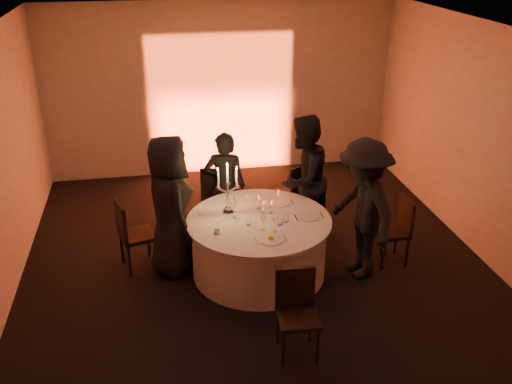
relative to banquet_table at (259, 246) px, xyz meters
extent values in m
plane|color=black|center=(0.00, 0.00, -0.38)|extent=(7.00, 7.00, 0.00)
plane|color=white|center=(0.00, 0.00, 2.62)|extent=(7.00, 7.00, 0.00)
plane|color=#B4AFA7|center=(0.00, 3.50, 1.12)|extent=(7.00, 0.00, 7.00)
plane|color=#B4AFA7|center=(0.00, -3.50, 1.12)|extent=(7.00, 0.00, 7.00)
plane|color=#B4AFA7|center=(3.00, 0.00, 1.12)|extent=(0.00, 7.00, 7.00)
cube|color=black|center=(0.00, 3.20, -0.33)|extent=(0.25, 0.12, 0.10)
cylinder|color=black|center=(0.00, 0.00, -0.37)|extent=(0.60, 0.60, 0.03)
cylinder|color=black|center=(0.00, 0.00, -0.01)|extent=(0.20, 0.20, 0.75)
cylinder|color=silver|center=(0.00, 0.00, -0.01)|extent=(1.68, 1.68, 0.75)
cylinder|color=silver|center=(0.00, 0.00, 0.38)|extent=(1.80, 1.80, 0.02)
cube|color=black|center=(-1.50, 0.43, 0.07)|extent=(0.51, 0.51, 0.05)
cube|color=black|center=(-1.68, 0.38, 0.33)|extent=(0.15, 0.41, 0.48)
cylinder|color=black|center=(-1.28, 0.31, -0.16)|extent=(0.04, 0.04, 0.45)
cylinder|color=black|center=(-1.38, 0.65, -0.16)|extent=(0.04, 0.04, 0.45)
cylinder|color=black|center=(-1.62, 0.21, -0.16)|extent=(0.04, 0.04, 0.45)
cylinder|color=black|center=(-1.72, 0.55, -0.16)|extent=(0.04, 0.04, 0.45)
cube|color=black|center=(-0.35, 1.47, 0.07)|extent=(0.50, 0.50, 0.05)
cube|color=black|center=(-0.39, 1.29, 0.32)|extent=(0.41, 0.13, 0.47)
cylinder|color=black|center=(-0.13, 1.61, -0.16)|extent=(0.04, 0.04, 0.44)
cylinder|color=black|center=(-0.48, 1.69, -0.16)|extent=(0.04, 0.04, 0.44)
cylinder|color=black|center=(-0.22, 1.26, -0.16)|extent=(0.04, 0.04, 0.44)
cylinder|color=black|center=(-0.56, 1.34, -0.16)|extent=(0.04, 0.04, 0.44)
cube|color=black|center=(0.72, 1.20, 0.10)|extent=(0.61, 0.61, 0.05)
cube|color=black|center=(0.82, 1.03, 0.38)|extent=(0.40, 0.26, 0.51)
cylinder|color=black|center=(0.78, 1.46, -0.15)|extent=(0.04, 0.04, 0.48)
cylinder|color=black|center=(0.46, 1.27, -0.15)|extent=(0.04, 0.04, 0.48)
cylinder|color=black|center=(0.98, 1.14, -0.15)|extent=(0.04, 0.04, 0.48)
cylinder|color=black|center=(0.65, 0.94, -0.15)|extent=(0.04, 0.04, 0.48)
cube|color=black|center=(1.75, -0.05, 0.05)|extent=(0.41, 0.41, 0.05)
cube|color=black|center=(1.92, -0.04, 0.30)|extent=(0.05, 0.40, 0.45)
cylinder|color=black|center=(1.57, 0.11, -0.17)|extent=(0.04, 0.04, 0.42)
cylinder|color=black|center=(1.58, -0.22, -0.17)|extent=(0.04, 0.04, 0.42)
cylinder|color=black|center=(1.91, 0.12, -0.17)|extent=(0.04, 0.04, 0.42)
cylinder|color=black|center=(1.92, -0.22, -0.17)|extent=(0.04, 0.04, 0.42)
cube|color=black|center=(0.10, -1.59, 0.06)|extent=(0.43, 0.43, 0.05)
cube|color=black|center=(0.11, -1.41, 0.31)|extent=(0.41, 0.06, 0.47)
cylinder|color=black|center=(-0.09, -1.76, -0.17)|extent=(0.04, 0.04, 0.44)
cylinder|color=black|center=(0.26, -1.78, -0.17)|extent=(0.04, 0.04, 0.44)
cylinder|color=black|center=(-0.07, -1.41, -0.17)|extent=(0.04, 0.04, 0.44)
cylinder|color=black|center=(0.28, -1.43, -0.17)|extent=(0.04, 0.04, 0.44)
imported|color=black|center=(-1.07, 0.30, 0.53)|extent=(0.79, 1.01, 1.82)
imported|color=black|center=(-0.28, 1.04, 0.40)|extent=(0.65, 0.51, 1.57)
imported|color=black|center=(0.77, 0.81, 0.52)|extent=(1.11, 1.10, 1.81)
imported|color=black|center=(1.25, -0.24, 0.52)|extent=(0.88, 1.28, 1.81)
cylinder|color=white|center=(-0.56, 0.29, 0.39)|extent=(0.30, 0.30, 0.01)
cube|color=silver|center=(-0.73, 0.29, 0.39)|extent=(0.01, 0.17, 0.01)
cube|color=silver|center=(-0.39, 0.29, 0.39)|extent=(0.02, 0.17, 0.01)
cylinder|color=white|center=(-0.04, 0.62, 0.39)|extent=(0.24, 0.24, 0.01)
cube|color=silver|center=(-0.21, 0.62, 0.39)|extent=(0.02, 0.17, 0.01)
cube|color=silver|center=(0.13, 0.62, 0.39)|extent=(0.02, 0.17, 0.01)
cylinder|color=white|center=(0.34, 0.40, 0.39)|extent=(0.28, 0.28, 0.01)
cube|color=silver|center=(0.17, 0.40, 0.39)|extent=(0.02, 0.17, 0.01)
cube|color=silver|center=(0.51, 0.40, 0.39)|extent=(0.01, 0.17, 0.01)
cylinder|color=white|center=(0.63, -0.05, 0.39)|extent=(0.28, 0.28, 0.01)
cube|color=silver|center=(0.46, -0.05, 0.39)|extent=(0.02, 0.17, 0.01)
cube|color=silver|center=(0.80, -0.05, 0.39)|extent=(0.01, 0.17, 0.01)
cylinder|color=white|center=(0.04, -0.53, 0.39)|extent=(0.29, 0.29, 0.01)
cube|color=silver|center=(-0.13, -0.53, 0.39)|extent=(0.02, 0.17, 0.01)
cube|color=silver|center=(0.21, -0.53, 0.39)|extent=(0.02, 0.17, 0.01)
sphere|color=yellow|center=(0.04, -0.53, 0.43)|extent=(0.07, 0.07, 0.07)
cylinder|color=white|center=(-0.55, -0.24, 0.39)|extent=(0.11, 0.11, 0.01)
cylinder|color=white|center=(-0.55, -0.24, 0.42)|extent=(0.07, 0.07, 0.06)
cylinder|color=silver|center=(-0.35, 0.24, 0.40)|extent=(0.14, 0.14, 0.02)
sphere|color=silver|center=(-0.35, 0.24, 0.46)|extent=(0.07, 0.07, 0.07)
cylinder|color=silver|center=(-0.35, 0.24, 0.60)|extent=(0.03, 0.03, 0.36)
cylinder|color=silver|center=(-0.35, 0.24, 0.80)|extent=(0.06, 0.06, 0.03)
cylinder|color=white|center=(-0.35, 0.24, 0.92)|extent=(0.02, 0.02, 0.23)
cone|color=orange|center=(-0.35, 0.24, 1.06)|extent=(0.02, 0.02, 0.04)
cylinder|color=silver|center=(-0.41, 0.24, 0.71)|extent=(0.13, 0.02, 0.09)
cylinder|color=silver|center=(-0.47, 0.24, 0.74)|extent=(0.06, 0.06, 0.03)
cylinder|color=white|center=(-0.47, 0.24, 0.86)|extent=(0.02, 0.02, 0.23)
cone|color=orange|center=(-0.47, 0.24, 1.00)|extent=(0.02, 0.02, 0.04)
cylinder|color=silver|center=(-0.29, 0.24, 0.71)|extent=(0.13, 0.02, 0.09)
cylinder|color=silver|center=(-0.23, 0.24, 0.74)|extent=(0.06, 0.06, 0.03)
cylinder|color=white|center=(-0.23, 0.24, 0.86)|extent=(0.02, 0.02, 0.23)
cone|color=orange|center=(-0.23, 0.24, 1.00)|extent=(0.02, 0.02, 0.04)
cylinder|color=white|center=(0.13, -0.35, 0.39)|extent=(0.06, 0.06, 0.01)
cylinder|color=white|center=(0.13, -0.35, 0.44)|extent=(0.01, 0.01, 0.10)
cone|color=white|center=(0.13, -0.35, 0.53)|extent=(0.07, 0.07, 0.09)
cylinder|color=white|center=(-0.38, 0.30, 0.39)|extent=(0.06, 0.06, 0.01)
cylinder|color=white|center=(-0.38, 0.30, 0.44)|extent=(0.01, 0.01, 0.10)
cone|color=white|center=(-0.38, 0.30, 0.53)|extent=(0.07, 0.07, 0.09)
cylinder|color=white|center=(-0.30, 0.11, 0.39)|extent=(0.06, 0.06, 0.01)
cylinder|color=white|center=(-0.30, 0.11, 0.44)|extent=(0.01, 0.01, 0.10)
cone|color=white|center=(-0.30, 0.11, 0.53)|extent=(0.07, 0.07, 0.09)
cylinder|color=white|center=(0.04, -0.02, 0.39)|extent=(0.06, 0.06, 0.01)
cylinder|color=white|center=(0.04, -0.02, 0.44)|extent=(0.01, 0.01, 0.10)
cone|color=white|center=(0.04, -0.02, 0.53)|extent=(0.07, 0.07, 0.09)
cylinder|color=white|center=(0.32, 0.41, 0.39)|extent=(0.06, 0.06, 0.01)
cylinder|color=white|center=(0.32, 0.41, 0.44)|extent=(0.01, 0.01, 0.10)
cone|color=white|center=(0.32, 0.41, 0.53)|extent=(0.07, 0.07, 0.09)
cylinder|color=white|center=(-0.01, -0.29, 0.39)|extent=(0.06, 0.06, 0.01)
cylinder|color=white|center=(-0.01, -0.29, 0.44)|extent=(0.01, 0.01, 0.10)
cone|color=white|center=(-0.01, -0.29, 0.53)|extent=(0.07, 0.07, 0.09)
cylinder|color=white|center=(0.08, 0.15, 0.39)|extent=(0.06, 0.06, 0.01)
cylinder|color=white|center=(0.08, 0.15, 0.44)|extent=(0.01, 0.01, 0.10)
cone|color=white|center=(0.08, 0.15, 0.53)|extent=(0.07, 0.07, 0.09)
cylinder|color=white|center=(0.05, 0.29, 0.39)|extent=(0.06, 0.06, 0.01)
cylinder|color=white|center=(0.05, 0.29, 0.44)|extent=(0.01, 0.01, 0.10)
cone|color=white|center=(0.05, 0.29, 0.53)|extent=(0.07, 0.07, 0.09)
cylinder|color=white|center=(0.18, 0.13, 0.39)|extent=(0.06, 0.06, 0.01)
cylinder|color=white|center=(0.18, 0.13, 0.44)|extent=(0.01, 0.01, 0.10)
cone|color=white|center=(0.18, 0.13, 0.53)|extent=(0.07, 0.07, 0.09)
cylinder|color=white|center=(-0.15, -0.13, 0.43)|extent=(0.07, 0.07, 0.09)
cylinder|color=white|center=(0.31, -0.13, 0.43)|extent=(0.07, 0.07, 0.09)
cylinder|color=white|center=(0.22, -0.20, 0.43)|extent=(0.07, 0.07, 0.09)
camera|label=1|loc=(-1.19, -6.12, 3.65)|focal=40.00mm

